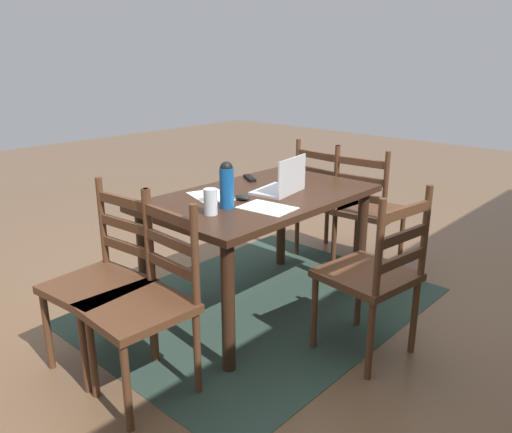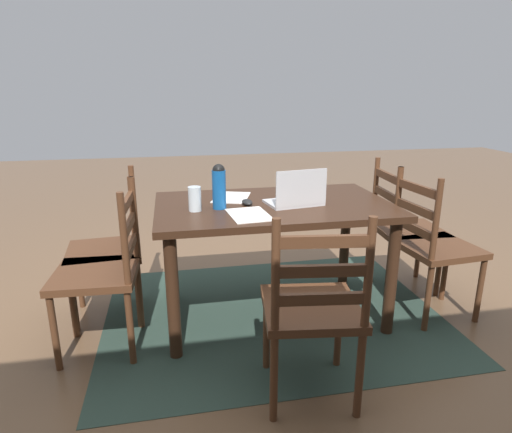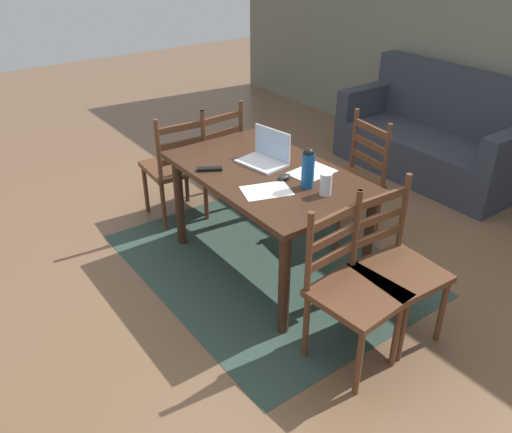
% 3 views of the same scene
% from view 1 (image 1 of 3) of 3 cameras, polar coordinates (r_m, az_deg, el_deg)
% --- Properties ---
extents(ground_plane, '(14.00, 14.00, 0.00)m').
position_cam_1_polar(ground_plane, '(3.37, 0.46, -9.96)').
color(ground_plane, brown).
extents(area_rug, '(2.14, 1.65, 0.01)m').
position_cam_1_polar(area_rug, '(3.37, 0.46, -9.92)').
color(area_rug, '#2D4238').
rests_on(area_rug, ground).
extents(dining_table, '(1.42, 0.86, 0.75)m').
position_cam_1_polar(dining_table, '(3.12, 0.49, 0.67)').
color(dining_table, '#382114').
rests_on(dining_table, ground).
extents(chair_far_head, '(0.49, 0.49, 0.95)m').
position_cam_1_polar(chair_far_head, '(2.75, 13.02, -6.45)').
color(chair_far_head, '#56331E').
rests_on(chair_far_head, ground).
extents(chair_left_near, '(0.47, 0.47, 0.95)m').
position_cam_1_polar(chair_left_near, '(4.04, 8.14, 1.68)').
color(chair_left_near, '#56331E').
rests_on(chair_left_near, ground).
extents(chair_right_near, '(0.48, 0.48, 0.95)m').
position_cam_1_polar(chair_right_near, '(2.72, -16.72, -6.99)').
color(chair_right_near, '#56331E').
rests_on(chair_right_near, ground).
extents(chair_left_far, '(0.48, 0.48, 0.95)m').
position_cam_1_polar(chair_left_far, '(3.86, 12.44, 0.69)').
color(chair_left_far, '#56331E').
rests_on(chair_left_far, ground).
extents(chair_right_far, '(0.46, 0.46, 0.95)m').
position_cam_1_polar(chair_right_far, '(2.45, -12.38, -9.47)').
color(chair_right_far, '#56331E').
rests_on(chair_right_far, ground).
extents(laptop, '(0.35, 0.27, 0.23)m').
position_cam_1_polar(laptop, '(3.12, 3.10, 3.70)').
color(laptop, silver).
rests_on(laptop, dining_table).
extents(water_bottle, '(0.08, 0.08, 0.26)m').
position_cam_1_polar(water_bottle, '(2.79, -3.31, 3.65)').
color(water_bottle, '#145199').
rests_on(water_bottle, dining_table).
extents(drinking_glass, '(0.07, 0.07, 0.14)m').
position_cam_1_polar(drinking_glass, '(2.69, -5.13, 1.67)').
color(drinking_glass, silver).
rests_on(drinking_glass, dining_table).
extents(computer_mouse, '(0.07, 0.11, 0.03)m').
position_cam_1_polar(computer_mouse, '(2.96, -1.52, 2.17)').
color(computer_mouse, black).
rests_on(computer_mouse, dining_table).
extents(tv_remote, '(0.13, 0.17, 0.02)m').
position_cam_1_polar(tv_remote, '(3.46, -0.71, 4.33)').
color(tv_remote, black).
rests_on(tv_remote, dining_table).
extents(paper_stack_left, '(0.24, 0.32, 0.00)m').
position_cam_1_polar(paper_stack_left, '(2.81, 1.25, 0.98)').
color(paper_stack_left, white).
rests_on(paper_stack_left, dining_table).
extents(paper_stack_right, '(0.29, 0.35, 0.00)m').
position_cam_1_polar(paper_stack_right, '(3.06, -5.04, 2.30)').
color(paper_stack_right, white).
rests_on(paper_stack_right, dining_table).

